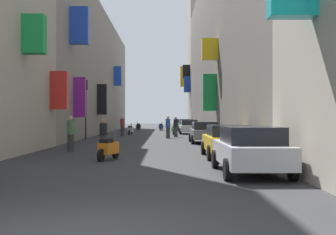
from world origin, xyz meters
TOP-DOWN VIEW (x-y plane):
  - ground_plane at (0.00, 30.00)m, footprint 140.00×140.00m
  - building_left_mid_c at (-7.98, 21.88)m, footprint 7.24×7.08m
  - building_left_far at (-8.00, 42.70)m, footprint 6.92×34.58m
  - building_right_mid_a at (8.00, 30.43)m, footprint 7.10×44.25m
  - building_right_mid_b at (7.98, 56.27)m, footprint 7.33×7.44m
  - parked_car_white at (3.76, 35.93)m, footprint 1.96×4.28m
  - parked_car_black at (3.69, 49.86)m, footprint 1.86×4.41m
  - parked_car_yellow at (3.95, 11.58)m, footprint 1.92×4.03m
  - parked_car_grey at (3.92, 21.26)m, footprint 1.87×3.93m
  - parked_car_green at (3.86, 43.85)m, footprint 1.93×4.25m
  - parked_car_silver at (3.87, 6.56)m, footprint 1.92×4.13m
  - scooter_orange at (-0.89, 10.57)m, footprint 0.75×1.71m
  - scooter_black at (-2.17, 48.43)m, footprint 0.73×1.95m
  - scooter_blue at (0.86, 46.87)m, footprint 0.61×1.98m
  - scooter_green at (2.23, 33.55)m, footprint 0.56×1.77m
  - scooter_silver at (-2.00, 34.15)m, footprint 0.54×1.88m
  - pedestrian_crossing at (1.58, 27.03)m, footprint 0.52×0.52m
  - pedestrian_near_left at (-3.28, 14.54)m, footprint 0.49×0.49m
  - pedestrian_near_right at (-1.81, 15.41)m, footprint 0.45×0.45m
  - pedestrian_mid_street at (-2.48, 31.22)m, footprint 0.50×0.50m
  - pedestrian_far_away at (2.25, 29.07)m, footprint 0.50×0.50m
  - traffic_light_near_corner at (-4.62, 25.29)m, footprint 0.26×0.34m

SIDE VIEW (x-z plane):
  - ground_plane at x=0.00m, z-range 0.00..0.00m
  - scooter_orange at x=-0.89m, z-range -0.10..1.03m
  - scooter_green at x=2.23m, z-range -0.10..1.03m
  - scooter_silver at x=-2.00m, z-range -0.10..1.03m
  - scooter_blue at x=0.86m, z-range -0.10..1.03m
  - scooter_black at x=-2.17m, z-range -0.10..1.03m
  - parked_car_yellow at x=3.95m, z-range 0.05..1.41m
  - parked_car_grey at x=3.92m, z-range 0.04..1.42m
  - parked_car_white at x=3.76m, z-range 0.04..1.45m
  - parked_car_silver at x=3.87m, z-range 0.04..1.45m
  - parked_car_black at x=3.69m, z-range 0.04..1.47m
  - parked_car_green at x=3.86m, z-range 0.04..1.48m
  - pedestrian_near_right at x=-1.81m, z-range -0.01..1.59m
  - pedestrian_mid_street at x=-2.48m, z-range 0.00..1.74m
  - pedestrian_near_left at x=-3.28m, z-range 0.00..1.75m
  - pedestrian_far_away at x=2.25m, z-range 0.00..1.75m
  - pedestrian_crossing at x=1.58m, z-range 0.00..1.78m
  - traffic_light_near_corner at x=-4.62m, z-range 0.80..5.28m
  - building_left_far at x=-8.00m, z-range 0.00..12.93m
  - building_left_mid_c at x=-7.98m, z-range 0.00..14.05m
  - building_right_mid_a at x=8.00m, z-range 0.00..15.38m
  - building_right_mid_b at x=7.98m, z-range -0.01..21.16m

